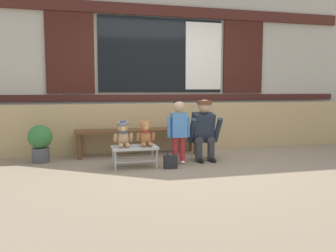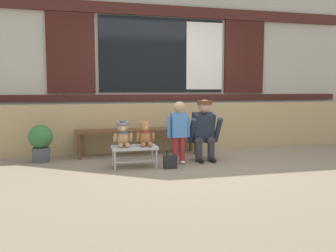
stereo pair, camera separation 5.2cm
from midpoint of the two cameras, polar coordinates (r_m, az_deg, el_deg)
ground_plane at (r=5.10m, az=3.59°, el=-6.54°), size 60.00×60.00×0.00m
brick_low_wall at (r=6.39m, az=-0.36°, el=-0.14°), size 8.10×0.25×0.85m
shop_facade at (r=6.88m, az=-1.42°, el=11.30°), size 8.27×0.26×3.47m
wooden_bench_long at (r=5.92m, az=-5.10°, el=-1.16°), size 2.10×0.40×0.44m
small_display_bench at (r=5.02m, az=-5.75°, el=-3.68°), size 0.64×0.36×0.30m
teddy_bear_with_hat at (r=4.97m, az=-7.61°, el=-1.39°), size 0.28×0.27×0.36m
teddy_bear_plain at (r=5.01m, az=-3.97°, el=-1.38°), size 0.28×0.26×0.36m
child_standing at (r=5.17m, az=1.46°, el=0.29°), size 0.35×0.18×0.96m
adult_crouching at (r=5.47m, az=5.58°, el=-0.61°), size 0.50×0.49×0.95m
handbag_on_ground at (r=4.94m, az=0.09°, el=-5.81°), size 0.18×0.11×0.27m
potted_plant at (r=5.67m, az=-20.31°, el=-2.34°), size 0.36×0.36×0.57m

